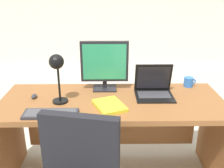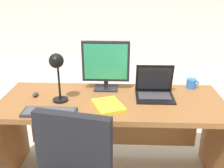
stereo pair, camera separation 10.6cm
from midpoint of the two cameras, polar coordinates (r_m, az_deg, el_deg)
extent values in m
plane|color=#B7B2A3|center=(3.73, -1.13, -3.85)|extent=(12.00, 12.00, 0.00)
cube|color=brown|center=(2.07, -1.45, -3.99)|extent=(1.77, 0.69, 0.04)
cube|color=brown|center=(2.42, -22.76, -11.59)|extent=(0.04, 0.61, 0.69)
cube|color=brown|center=(2.40, 20.20, -11.46)|extent=(0.04, 0.61, 0.69)
cube|color=brown|center=(2.45, -1.32, -8.32)|extent=(1.56, 0.02, 0.48)
cube|color=black|center=(2.27, -2.93, -0.93)|extent=(0.20, 0.16, 0.01)
cube|color=black|center=(2.26, -2.94, 0.05)|extent=(0.04, 0.02, 0.06)
cube|color=black|center=(2.19, -3.05, 4.95)|extent=(0.40, 0.04, 0.34)
cube|color=#2D9966|center=(2.17, -3.07, 4.80)|extent=(0.36, 0.00, 0.30)
cube|color=black|center=(2.13, 7.87, -2.69)|extent=(0.30, 0.26, 0.01)
cube|color=#38383D|center=(2.14, 7.80, -2.33)|extent=(0.26, 0.14, 0.00)
cube|color=black|center=(2.18, 7.65, 1.42)|extent=(0.30, 0.07, 0.24)
cube|color=black|center=(2.17, 7.68, 1.31)|extent=(0.27, 0.05, 0.20)
cube|color=#2D2D33|center=(1.89, -14.87, -6.37)|extent=(0.38, 0.14, 0.02)
cube|color=#47474C|center=(1.88, -14.90, -6.07)|extent=(0.35, 0.12, 0.00)
ellipsoid|color=#2D2D33|center=(2.19, -18.07, -2.58)|extent=(0.04, 0.07, 0.03)
cylinder|color=black|center=(2.07, -12.71, -3.67)|extent=(0.12, 0.12, 0.01)
cylinder|color=black|center=(2.01, -13.04, 0.12)|extent=(0.02, 0.02, 0.28)
sphere|color=black|center=(1.93, -13.66, 4.77)|extent=(0.11, 0.11, 0.11)
cube|color=yellow|center=(1.94, -2.14, -4.78)|extent=(0.28, 0.31, 0.03)
cylinder|color=blue|center=(2.39, 15.24, 0.44)|extent=(0.08, 0.08, 0.08)
torus|color=blue|center=(2.40, 16.21, 0.53)|extent=(0.05, 0.01, 0.05)
cube|color=black|center=(1.50, -9.05, -14.84)|extent=(0.44, 0.15, 0.48)
camera|label=1|loc=(0.05, -91.48, -0.58)|focal=41.65mm
camera|label=2|loc=(0.05, 88.52, 0.58)|focal=41.65mm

